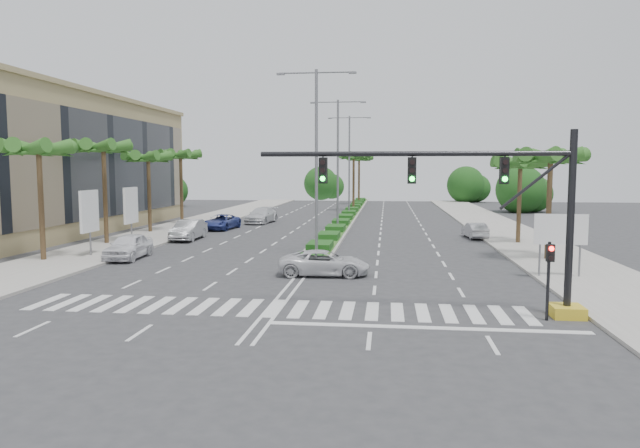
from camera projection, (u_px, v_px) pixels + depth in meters
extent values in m
plane|color=#333335|center=(275.00, 308.00, 23.39)|extent=(160.00, 160.00, 0.00)
cube|color=gray|center=(534.00, 247.00, 41.39)|extent=(6.00, 120.00, 0.15)
cube|color=gray|center=(135.00, 241.00, 44.92)|extent=(6.00, 120.00, 0.15)
cube|color=gray|center=(348.00, 216.00, 67.87)|extent=(2.20, 75.00, 0.20)
cube|color=#29511B|center=(348.00, 215.00, 67.85)|extent=(1.80, 75.00, 0.04)
cube|color=tan|center=(48.00, 166.00, 51.54)|extent=(12.00, 36.00, 12.00)
cube|color=gold|center=(567.00, 311.00, 22.03)|extent=(1.20, 1.20, 0.45)
cylinder|color=black|center=(570.00, 222.00, 21.70)|extent=(0.28, 0.28, 7.00)
cylinder|color=black|center=(412.00, 154.00, 22.15)|extent=(12.00, 0.20, 0.20)
cylinder|color=black|center=(534.00, 182.00, 21.72)|extent=(2.53, 0.12, 2.15)
cube|color=black|center=(504.00, 171.00, 21.80)|extent=(0.32, 0.24, 1.00)
cylinder|color=#19E533|center=(505.00, 179.00, 21.69)|extent=(0.20, 0.06, 0.20)
cube|color=black|center=(412.00, 171.00, 22.21)|extent=(0.32, 0.24, 1.00)
cylinder|color=#19E533|center=(412.00, 179.00, 22.10)|extent=(0.20, 0.06, 0.20)
cube|color=black|center=(323.00, 170.00, 22.62)|extent=(0.32, 0.24, 1.00)
cylinder|color=#19E533|center=(323.00, 179.00, 22.51)|extent=(0.20, 0.06, 0.20)
cylinder|color=black|center=(548.00, 281.00, 21.42)|extent=(0.12, 0.12, 3.00)
cube|color=black|center=(550.00, 253.00, 21.17)|extent=(0.28, 0.22, 0.65)
cylinder|color=red|center=(552.00, 249.00, 21.02)|extent=(0.18, 0.05, 0.18)
cylinder|color=slate|center=(540.00, 252.00, 29.71)|extent=(0.10, 0.10, 2.80)
cylinder|color=slate|center=(580.00, 253.00, 29.48)|extent=(0.10, 0.10, 2.80)
cube|color=#0C6638|center=(561.00, 229.00, 29.48)|extent=(2.60, 0.08, 1.50)
cube|color=white|center=(561.00, 229.00, 29.43)|extent=(2.70, 0.02, 1.60)
cylinder|color=slate|center=(90.00, 236.00, 36.81)|extent=(0.12, 0.12, 2.80)
cube|color=white|center=(89.00, 211.00, 36.65)|extent=(0.18, 2.10, 2.70)
cube|color=#D8594C|center=(89.00, 211.00, 36.65)|extent=(0.12, 2.00, 2.60)
cylinder|color=slate|center=(131.00, 227.00, 42.74)|extent=(0.12, 0.12, 2.80)
cube|color=white|center=(131.00, 205.00, 42.58)|extent=(0.18, 2.10, 2.70)
cube|color=#D8594C|center=(131.00, 205.00, 42.58)|extent=(0.12, 2.00, 2.60)
cylinder|color=brown|center=(41.00, 205.00, 34.86)|extent=(0.32, 0.32, 7.00)
sphere|color=brown|center=(39.00, 149.00, 34.53)|extent=(0.70, 0.70, 0.70)
cone|color=#336A21|center=(56.00, 151.00, 34.42)|extent=(0.90, 3.62, 1.50)
cone|color=#336A21|center=(57.00, 151.00, 35.31)|extent=(3.39, 2.96, 1.50)
cone|color=#336A21|center=(45.00, 152.00, 35.63)|extent=(3.73, 1.68, 1.50)
cone|color=#336A21|center=(28.00, 151.00, 35.13)|extent=(2.38, 3.65, 1.50)
cone|color=#336A21|center=(18.00, 151.00, 34.19)|extent=(2.38, 3.65, 1.50)
cone|color=#336A21|center=(24.00, 150.00, 33.51)|extent=(3.73, 1.68, 1.50)
cone|color=#336A21|center=(41.00, 150.00, 33.61)|extent=(3.39, 2.96, 1.50)
cylinder|color=brown|center=(105.00, 196.00, 42.75)|extent=(0.32, 0.32, 7.40)
sphere|color=brown|center=(103.00, 148.00, 42.40)|extent=(0.70, 0.70, 0.70)
cone|color=#336A21|center=(117.00, 149.00, 42.29)|extent=(0.90, 3.62, 1.50)
cone|color=#336A21|center=(118.00, 149.00, 43.18)|extent=(3.39, 2.96, 1.50)
cone|color=#336A21|center=(107.00, 149.00, 43.50)|extent=(3.73, 1.68, 1.50)
cone|color=#336A21|center=(94.00, 149.00, 43.00)|extent=(2.38, 3.65, 1.50)
cone|color=#336A21|center=(87.00, 149.00, 42.06)|extent=(2.38, 3.65, 1.50)
cone|color=#336A21|center=(93.00, 148.00, 41.38)|extent=(3.73, 1.68, 1.50)
cone|color=#336A21|center=(106.00, 148.00, 41.48)|extent=(3.39, 2.96, 1.50)
cylinder|color=brown|center=(149.00, 195.00, 50.69)|extent=(0.32, 0.32, 6.80)
sphere|color=brown|center=(148.00, 158.00, 50.37)|extent=(0.70, 0.70, 0.70)
cone|color=#336A21|center=(160.00, 159.00, 50.25)|extent=(0.90, 3.62, 1.50)
cone|color=#336A21|center=(159.00, 159.00, 51.15)|extent=(3.39, 2.96, 1.50)
cone|color=#336A21|center=(151.00, 159.00, 51.47)|extent=(3.73, 1.68, 1.50)
cone|color=#336A21|center=(140.00, 159.00, 50.97)|extent=(2.38, 3.65, 1.50)
cone|color=#336A21|center=(135.00, 159.00, 50.02)|extent=(2.38, 3.65, 1.50)
cone|color=#336A21|center=(140.00, 159.00, 49.35)|extent=(3.73, 1.68, 1.50)
cone|color=#336A21|center=(152.00, 159.00, 49.45)|extent=(3.39, 2.96, 1.50)
cylinder|color=brown|center=(181.00, 190.00, 58.58)|extent=(0.32, 0.32, 7.20)
sphere|color=brown|center=(181.00, 155.00, 58.24)|extent=(0.70, 0.70, 0.70)
cone|color=#336A21|center=(191.00, 156.00, 58.12)|extent=(0.90, 3.62, 1.50)
cone|color=#336A21|center=(190.00, 157.00, 59.02)|extent=(3.39, 2.96, 1.50)
cone|color=#336A21|center=(182.00, 157.00, 59.34)|extent=(3.73, 1.68, 1.50)
cone|color=#336A21|center=(173.00, 156.00, 58.84)|extent=(2.38, 3.65, 1.50)
cone|color=#336A21|center=(169.00, 156.00, 57.89)|extent=(2.38, 3.65, 1.50)
cone|color=#336A21|center=(174.00, 156.00, 57.22)|extent=(3.73, 1.68, 1.50)
cone|color=#336A21|center=(184.00, 156.00, 57.32)|extent=(3.39, 2.96, 1.50)
cylinder|color=brown|center=(549.00, 209.00, 35.23)|extent=(0.32, 0.32, 6.50)
sphere|color=brown|center=(551.00, 158.00, 34.93)|extent=(0.70, 0.70, 0.70)
cone|color=#336A21|center=(569.00, 159.00, 34.81)|extent=(0.90, 3.62, 1.50)
cone|color=#336A21|center=(558.00, 160.00, 35.71)|extent=(3.39, 2.96, 1.50)
cone|color=#336A21|center=(542.00, 160.00, 36.03)|extent=(3.73, 1.68, 1.50)
cone|color=#336A21|center=(532.00, 160.00, 35.52)|extent=(2.38, 3.65, 1.50)
cone|color=#336A21|center=(536.00, 159.00, 34.58)|extent=(2.38, 3.65, 1.50)
cone|color=#336A21|center=(552.00, 159.00, 33.91)|extent=(3.73, 1.68, 1.50)
cone|color=#336A21|center=(567.00, 159.00, 34.01)|extent=(3.39, 2.96, 1.50)
cylinder|color=brown|center=(519.00, 204.00, 43.15)|extent=(0.32, 0.32, 6.20)
sphere|color=brown|center=(520.00, 164.00, 42.86)|extent=(0.70, 0.70, 0.70)
cone|color=#336A21|center=(536.00, 165.00, 42.75)|extent=(0.90, 3.62, 1.50)
cone|color=#336A21|center=(527.00, 165.00, 43.64)|extent=(3.39, 2.96, 1.50)
cone|color=#336A21|center=(514.00, 165.00, 43.96)|extent=(3.73, 1.68, 1.50)
cone|color=#336A21|center=(506.00, 165.00, 43.46)|extent=(2.38, 3.65, 1.50)
cone|color=#336A21|center=(508.00, 165.00, 42.52)|extent=(2.38, 3.65, 1.50)
cone|color=#336A21|center=(520.00, 165.00, 41.84)|extent=(3.73, 1.68, 1.50)
cone|color=#336A21|center=(533.00, 165.00, 41.94)|extent=(3.39, 2.96, 1.50)
cylinder|color=brown|center=(354.00, 183.00, 77.40)|extent=(0.32, 0.32, 7.50)
sphere|color=brown|center=(354.00, 156.00, 77.05)|extent=(0.70, 0.70, 0.70)
cone|color=#336A21|center=(362.00, 157.00, 76.93)|extent=(0.90, 3.62, 1.50)
cone|color=#336A21|center=(359.00, 157.00, 77.83)|extent=(3.39, 2.96, 1.50)
cone|color=#336A21|center=(352.00, 157.00, 78.15)|extent=(3.73, 1.68, 1.50)
cone|color=#336A21|center=(347.00, 157.00, 77.65)|extent=(2.38, 3.65, 1.50)
cone|color=#336A21|center=(346.00, 157.00, 76.70)|extent=(2.38, 3.65, 1.50)
cone|color=#336A21|center=(351.00, 157.00, 76.03)|extent=(3.73, 1.68, 1.50)
cone|color=#336A21|center=(358.00, 157.00, 76.13)|extent=(3.39, 2.96, 1.50)
cylinder|color=brown|center=(359.00, 181.00, 92.23)|extent=(0.32, 0.32, 7.50)
sphere|color=brown|center=(359.00, 159.00, 91.88)|extent=(0.70, 0.70, 0.70)
cone|color=#336A21|center=(366.00, 159.00, 91.76)|extent=(0.90, 3.62, 1.50)
cone|color=#336A21|center=(364.00, 159.00, 92.66)|extent=(3.39, 2.96, 1.50)
cone|color=#336A21|center=(358.00, 159.00, 92.98)|extent=(3.73, 1.68, 1.50)
cone|color=#336A21|center=(353.00, 159.00, 92.47)|extent=(2.38, 3.65, 1.50)
cone|color=#336A21|center=(353.00, 159.00, 91.53)|extent=(2.38, 3.65, 1.50)
cone|color=#336A21|center=(357.00, 159.00, 90.86)|extent=(3.73, 1.68, 1.50)
cone|color=#336A21|center=(363.00, 159.00, 90.96)|extent=(3.39, 2.96, 1.50)
cylinder|color=slate|center=(316.00, 164.00, 36.65)|extent=(0.20, 0.20, 12.00)
cylinder|color=slate|center=(298.00, 73.00, 36.24)|extent=(2.40, 0.10, 0.10)
cylinder|color=slate|center=(335.00, 72.00, 35.96)|extent=(2.40, 0.10, 0.10)
cube|color=slate|center=(281.00, 74.00, 36.37)|extent=(0.50, 0.25, 0.12)
cube|color=slate|center=(353.00, 73.00, 35.83)|extent=(0.50, 0.25, 0.12)
cylinder|color=slate|center=(338.00, 166.00, 52.47)|extent=(0.20, 0.20, 12.00)
cylinder|color=slate|center=(325.00, 102.00, 52.05)|extent=(2.40, 0.10, 0.10)
cylinder|color=slate|center=(351.00, 102.00, 51.77)|extent=(2.40, 0.10, 0.10)
cube|color=slate|center=(313.00, 103.00, 52.19)|extent=(0.50, 0.25, 0.12)
cube|color=slate|center=(363.00, 102.00, 51.65)|extent=(0.50, 0.25, 0.12)
cylinder|color=slate|center=(349.00, 167.00, 68.29)|extent=(0.20, 0.20, 12.00)
cylinder|color=slate|center=(339.00, 118.00, 67.87)|extent=(2.40, 0.10, 0.10)
cylinder|color=slate|center=(360.00, 118.00, 67.59)|extent=(2.40, 0.10, 0.10)
cube|color=slate|center=(330.00, 118.00, 68.00)|extent=(0.50, 0.25, 0.12)
cube|color=slate|center=(369.00, 118.00, 67.47)|extent=(0.50, 0.25, 0.12)
imported|color=white|center=(129.00, 246.00, 36.29)|extent=(2.15, 4.82, 1.61)
imported|color=#ABACB0|center=(189.00, 230.00, 46.02)|extent=(1.79, 4.95, 1.62)
imported|color=navy|center=(221.00, 222.00, 53.93)|extent=(2.88, 5.31, 1.41)
imported|color=silver|center=(261.00, 215.00, 60.37)|extent=(2.99, 5.82, 1.62)
imported|color=silver|center=(324.00, 263.00, 30.64)|extent=(4.98, 2.50, 1.35)
imported|color=#B0AFB4|center=(475.00, 230.00, 47.09)|extent=(1.77, 4.06, 1.30)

